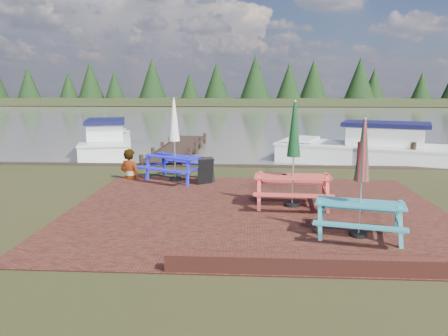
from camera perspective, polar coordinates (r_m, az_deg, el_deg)
ground at (r=9.66m, az=4.24°, el=-7.21°), size 120.00×120.00×0.00m
paving at (r=10.61m, az=4.17°, el=-5.52°), size 9.00×7.50×0.02m
brick_wall at (r=7.68m, az=21.04°, el=-11.47°), size 6.21×1.79×0.30m
water at (r=46.29m, az=3.69°, el=6.85°), size 120.00×60.00×0.02m
far_treeline at (r=75.20m, az=3.67°, el=10.75°), size 120.00×10.00×8.10m
picnic_table_teal at (r=8.95m, az=17.40°, el=-3.64°), size 1.98×1.84×2.34m
picnic_table_red at (r=10.84m, az=9.01°, el=-0.38°), size 1.97×1.77×2.60m
picnic_table_blue at (r=13.85m, az=-6.44°, el=2.05°), size 2.45×2.37×2.60m
chalkboard at (r=13.35m, az=-2.36°, el=-0.37°), size 0.53×0.71×0.80m
jetty at (r=20.94m, az=-5.76°, el=2.72°), size 1.76×9.08×1.00m
boat_jetty at (r=21.46m, az=-15.02°, el=3.24°), size 3.83×6.67×1.83m
boat_near at (r=18.98m, az=18.19°, el=2.23°), size 7.44×4.71×1.90m
person at (r=14.34m, az=-12.29°, el=2.42°), size 0.83×0.68×1.95m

